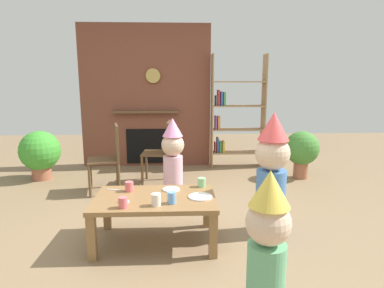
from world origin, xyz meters
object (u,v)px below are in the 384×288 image
object	(u,v)px
paper_plate_rear	(200,197)
child_with_cone_hat	(267,245)
coffee_table	(155,204)
paper_cup_far_left	(129,186)
birthday_cake_slice	(123,199)
dining_chair_left	(110,154)
paper_cup_near_left	(156,200)
potted_plant_short	(40,152)
child_in_pink	(271,171)
bookshelf	(233,116)
child_by_the_chairs	(173,157)
paper_cup_center	(123,202)
paper_cup_near_right	(201,182)
paper_cup_far_right	(171,198)
potted_plant_tall	(302,150)
paper_plate_front	(171,189)
dining_chair_middle	(163,148)

from	to	relation	value
paper_plate_rear	child_with_cone_hat	size ratio (longest dim) A/B	0.22
coffee_table	paper_cup_far_left	world-z (taller)	paper_cup_far_left
birthday_cake_slice	child_with_cone_hat	size ratio (longest dim) A/B	0.10
dining_chair_left	paper_cup_far_left	bearing A→B (deg)	95.55
paper_cup_near_left	potted_plant_short	xyz separation A→B (m)	(-1.88, 2.25, -0.06)
child_in_pink	potted_plant_short	distance (m)	3.51
bookshelf	child_by_the_chairs	bearing A→B (deg)	-123.26
child_with_cone_hat	paper_cup_far_left	bearing A→B (deg)	4.00
paper_cup_center	child_with_cone_hat	distance (m)	1.27
child_by_the_chairs	potted_plant_short	xyz separation A→B (m)	(-2.00, 0.90, -0.12)
birthday_cake_slice	child_in_pink	xyz separation A→B (m)	(1.35, 0.25, 0.16)
paper_cup_near_right	birthday_cake_slice	size ratio (longest dim) A/B	0.88
paper_cup_far_right	paper_plate_rear	bearing A→B (deg)	28.21
dining_chair_left	potted_plant_short	world-z (taller)	dining_chair_left
potted_plant_tall	potted_plant_short	distance (m)	3.93
paper_cup_near_left	birthday_cake_slice	xyz separation A→B (m)	(-0.28, 0.09, -0.02)
paper_cup_center	potted_plant_short	world-z (taller)	potted_plant_short
paper_plate_front	potted_plant_tall	xyz separation A→B (m)	(1.93, 1.75, 0.01)
bookshelf	dining_chair_middle	world-z (taller)	bookshelf
paper_cup_far_left	child_by_the_chairs	xyz separation A→B (m)	(0.40, 0.98, 0.06)
child_in_pink	dining_chair_middle	world-z (taller)	child_in_pink
paper_cup_center	child_in_pink	distance (m)	1.40
paper_plate_rear	dining_chair_middle	distance (m)	1.87
paper_cup_near_left	paper_cup_near_right	xyz separation A→B (m)	(0.42, 0.48, -0.01)
paper_cup_center	child_in_pink	size ratio (longest dim) A/B	0.08
paper_cup_near_left	child_by_the_chairs	xyz separation A→B (m)	(0.12, 1.35, 0.06)
child_in_pink	potted_plant_tall	size ratio (longest dim) A/B	1.62
paper_cup_center	child_by_the_chairs	distance (m)	1.45
paper_cup_far_right	child_by_the_chairs	size ratio (longest dim) A/B	0.10
paper_plate_rear	birthday_cake_slice	bearing A→B (deg)	-172.61
bookshelf	child_with_cone_hat	bearing A→B (deg)	-96.42
child_with_cone_hat	dining_chair_middle	bearing A→B (deg)	-20.15
paper_cup_center	birthday_cake_slice	size ratio (longest dim) A/B	0.90
birthday_cake_slice	potted_plant_short	world-z (taller)	potted_plant_short
paper_plate_front	potted_plant_tall	bearing A→B (deg)	42.15
bookshelf	paper_cup_far_right	xyz separation A→B (m)	(-1.00, -2.84, -0.40)
paper_plate_front	child_with_cone_hat	distance (m)	1.37
dining_chair_left	paper_cup_near_right	bearing A→B (deg)	120.88
paper_cup_far_left	birthday_cake_slice	world-z (taller)	paper_cup_far_left
paper_plate_front	child_with_cone_hat	size ratio (longest dim) A/B	0.17
child_by_the_chairs	dining_chair_middle	size ratio (longest dim) A/B	1.13
dining_chair_middle	child_with_cone_hat	bearing A→B (deg)	108.68
paper_plate_rear	dining_chair_left	distance (m)	1.82
birthday_cake_slice	potted_plant_tall	size ratio (longest dim) A/B	0.14
child_in_pink	child_by_the_chairs	distance (m)	1.39
paper_cup_near_right	birthday_cake_slice	world-z (taller)	paper_cup_near_right
bookshelf	paper_cup_far_right	bearing A→B (deg)	-109.30
paper_cup_far_left	paper_plate_rear	distance (m)	0.69
bookshelf	child_in_pink	distance (m)	2.55
paper_plate_rear	child_in_pink	distance (m)	0.73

